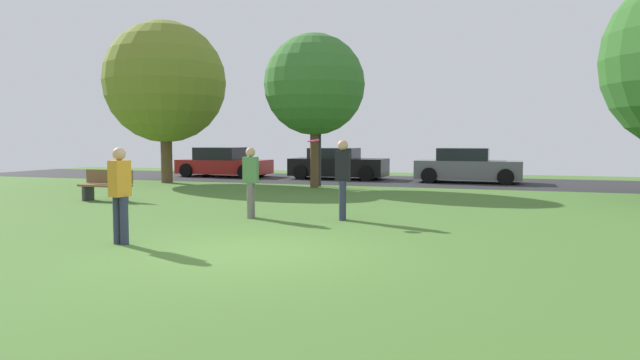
{
  "coord_description": "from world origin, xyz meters",
  "views": [
    {
      "loc": [
        3.9,
        -7.98,
        1.78
      ],
      "look_at": [
        0.0,
        3.59,
        0.9
      ],
      "focal_mm": 31.61,
      "sensor_mm": 36.0,
      "label": 1
    }
  ],
  "objects_px": {
    "maple_tree_near": "(314,85)",
    "parked_car_red": "(223,163)",
    "person_thrower": "(343,175)",
    "street_lamp_post": "(319,127)",
    "parked_car_black": "(338,165)",
    "park_bench": "(106,185)",
    "parked_car_grey": "(467,167)",
    "birch_tree_lone": "(165,82)",
    "person_catcher": "(251,179)",
    "frisbee_disc": "(313,141)",
    "person_bystander": "(120,191)"
  },
  "relations": [
    {
      "from": "maple_tree_near",
      "to": "person_bystander",
      "type": "bearing_deg",
      "value": -87.0
    },
    {
      "from": "maple_tree_near",
      "to": "park_bench",
      "type": "bearing_deg",
      "value": -123.81
    },
    {
      "from": "parked_car_black",
      "to": "park_bench",
      "type": "height_order",
      "value": "parked_car_black"
    },
    {
      "from": "parked_car_red",
      "to": "parked_car_black",
      "type": "height_order",
      "value": "parked_car_red"
    },
    {
      "from": "birch_tree_lone",
      "to": "person_thrower",
      "type": "relative_size",
      "value": 3.71
    },
    {
      "from": "parked_car_red",
      "to": "street_lamp_post",
      "type": "xyz_separation_m",
      "value": [
        6.19,
        -3.91,
        1.61
      ]
    },
    {
      "from": "person_bystander",
      "to": "park_bench",
      "type": "height_order",
      "value": "person_bystander"
    },
    {
      "from": "person_thrower",
      "to": "person_catcher",
      "type": "xyz_separation_m",
      "value": [
        -2.07,
        -0.35,
        -0.11
      ]
    },
    {
      "from": "street_lamp_post",
      "to": "maple_tree_near",
      "type": "bearing_deg",
      "value": -92.13
    },
    {
      "from": "parked_car_red",
      "to": "parked_car_grey",
      "type": "relative_size",
      "value": 1.03
    },
    {
      "from": "frisbee_disc",
      "to": "parked_car_red",
      "type": "xyz_separation_m",
      "value": [
        -8.9,
        12.32,
        -1.12
      ]
    },
    {
      "from": "frisbee_disc",
      "to": "parked_car_grey",
      "type": "xyz_separation_m",
      "value": [
        2.47,
        12.16,
        -1.1
      ]
    },
    {
      "from": "street_lamp_post",
      "to": "birch_tree_lone",
      "type": "bearing_deg",
      "value": -177.39
    },
    {
      "from": "parked_car_red",
      "to": "parked_car_grey",
      "type": "bearing_deg",
      "value": -0.82
    },
    {
      "from": "birch_tree_lone",
      "to": "person_catcher",
      "type": "xyz_separation_m",
      "value": [
        7.82,
        -8.36,
        -3.22
      ]
    },
    {
      "from": "street_lamp_post",
      "to": "parked_car_red",
      "type": "bearing_deg",
      "value": 147.77
    },
    {
      "from": "parked_car_red",
      "to": "park_bench",
      "type": "xyz_separation_m",
      "value": [
        1.98,
        -10.69,
        -0.17
      ]
    },
    {
      "from": "parked_car_black",
      "to": "park_bench",
      "type": "bearing_deg",
      "value": -108.87
    },
    {
      "from": "park_bench",
      "to": "person_catcher",
      "type": "bearing_deg",
      "value": 161.19
    },
    {
      "from": "person_thrower",
      "to": "parked_car_red",
      "type": "height_order",
      "value": "person_thrower"
    },
    {
      "from": "maple_tree_near",
      "to": "parked_car_red",
      "type": "xyz_separation_m",
      "value": [
        -6.18,
        4.42,
        -3.14
      ]
    },
    {
      "from": "birch_tree_lone",
      "to": "person_thrower",
      "type": "distance_m",
      "value": 13.1
    },
    {
      "from": "street_lamp_post",
      "to": "person_thrower",
      "type": "bearing_deg",
      "value": -68.01
    },
    {
      "from": "person_thrower",
      "to": "parked_car_grey",
      "type": "xyz_separation_m",
      "value": [
        1.82,
        12.05,
        -0.33
      ]
    },
    {
      "from": "parked_car_red",
      "to": "street_lamp_post",
      "type": "bearing_deg",
      "value": -32.23
    },
    {
      "from": "maple_tree_near",
      "to": "frisbee_disc",
      "type": "height_order",
      "value": "maple_tree_near"
    },
    {
      "from": "person_catcher",
      "to": "parked_car_grey",
      "type": "height_order",
      "value": "person_catcher"
    },
    {
      "from": "person_thrower",
      "to": "street_lamp_post",
      "type": "bearing_deg",
      "value": -77.52
    },
    {
      "from": "maple_tree_near",
      "to": "street_lamp_post",
      "type": "distance_m",
      "value": 1.61
    },
    {
      "from": "parked_car_grey",
      "to": "street_lamp_post",
      "type": "height_order",
      "value": "street_lamp_post"
    },
    {
      "from": "person_thrower",
      "to": "parked_car_black",
      "type": "bearing_deg",
      "value": -82.24
    },
    {
      "from": "person_thrower",
      "to": "frisbee_disc",
      "type": "distance_m",
      "value": 1.01
    },
    {
      "from": "person_catcher",
      "to": "birch_tree_lone",
      "type": "bearing_deg",
      "value": 123.57
    },
    {
      "from": "person_thrower",
      "to": "parked_car_red",
      "type": "distance_m",
      "value": 15.51
    },
    {
      "from": "park_bench",
      "to": "maple_tree_near",
      "type": "bearing_deg",
      "value": -123.81
    },
    {
      "from": "person_bystander",
      "to": "street_lamp_post",
      "type": "relative_size",
      "value": 0.37
    },
    {
      "from": "birch_tree_lone",
      "to": "parked_car_grey",
      "type": "distance_m",
      "value": 12.85
    },
    {
      "from": "birch_tree_lone",
      "to": "person_catcher",
      "type": "relative_size",
      "value": 4.1
    },
    {
      "from": "park_bench",
      "to": "street_lamp_post",
      "type": "xyz_separation_m",
      "value": [
        4.21,
        6.78,
        1.79
      ]
    },
    {
      "from": "parked_car_red",
      "to": "street_lamp_post",
      "type": "height_order",
      "value": "street_lamp_post"
    },
    {
      "from": "person_thrower",
      "to": "street_lamp_post",
      "type": "distance_m",
      "value": 9.05
    },
    {
      "from": "person_thrower",
      "to": "park_bench",
      "type": "relative_size",
      "value": 1.11
    },
    {
      "from": "person_catcher",
      "to": "parked_car_black",
      "type": "xyz_separation_m",
      "value": [
        -1.79,
        12.74,
        -0.23
      ]
    },
    {
      "from": "person_bystander",
      "to": "parked_car_grey",
      "type": "bearing_deg",
      "value": -7.7
    },
    {
      "from": "frisbee_disc",
      "to": "street_lamp_post",
      "type": "bearing_deg",
      "value": 107.84
    },
    {
      "from": "park_bench",
      "to": "street_lamp_post",
      "type": "bearing_deg",
      "value": -121.85
    },
    {
      "from": "person_catcher",
      "to": "park_bench",
      "type": "xyz_separation_m",
      "value": [
        -5.5,
        1.87,
        -0.41
      ]
    },
    {
      "from": "parked_car_grey",
      "to": "frisbee_disc",
      "type": "bearing_deg",
      "value": -101.48
    },
    {
      "from": "parked_car_grey",
      "to": "person_catcher",
      "type": "bearing_deg",
      "value": -107.42
    },
    {
      "from": "maple_tree_near",
      "to": "parked_car_black",
      "type": "distance_m",
      "value": 5.59
    }
  ]
}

